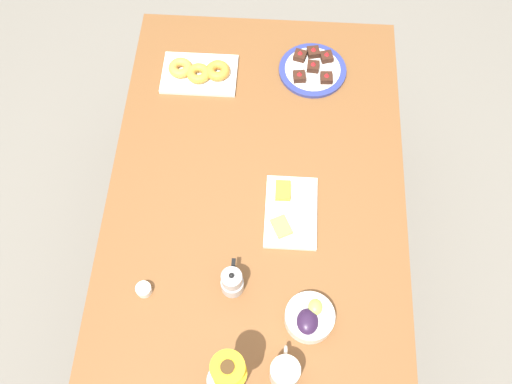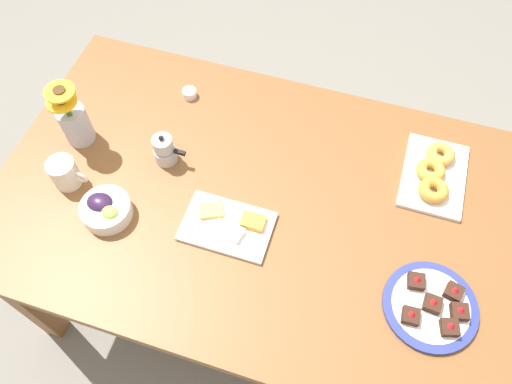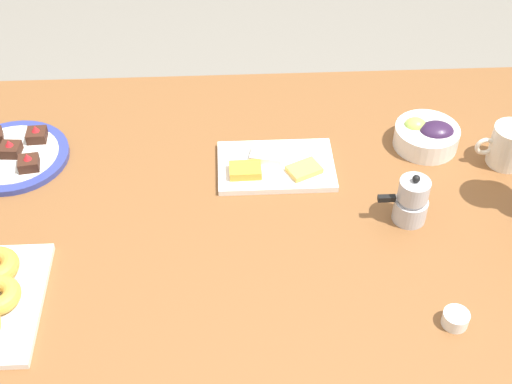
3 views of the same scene
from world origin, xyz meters
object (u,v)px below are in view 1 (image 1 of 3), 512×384
(croissant_platter, at_px, (199,72))
(flower_vase, at_px, (225,382))
(jam_cup_honey, at_px, (144,289))
(moka_pot, at_px, (232,282))
(dining_table, at_px, (256,209))
(dessert_plate, at_px, (313,69))
(coffee_mug, at_px, (285,372))
(grape_bowl, at_px, (309,318))
(cheese_platter, at_px, (290,211))

(croissant_platter, bearing_deg, flower_vase, -170.06)
(flower_vase, bearing_deg, jam_cup_honey, 45.85)
(croissant_platter, xyz_separation_m, moka_pot, (-0.82, -0.19, 0.03))
(croissant_platter, height_order, flower_vase, flower_vase)
(dining_table, height_order, flower_vase, flower_vase)
(dining_table, bearing_deg, croissant_platter, 25.80)
(dessert_plate, bearing_deg, dining_table, 161.78)
(jam_cup_honey, bearing_deg, flower_vase, -134.15)
(coffee_mug, distance_m, flower_vase, 0.17)
(grape_bowl, relative_size, cheese_platter, 0.57)
(dining_table, distance_m, jam_cup_honey, 0.48)
(coffee_mug, distance_m, grape_bowl, 0.18)
(cheese_platter, xyz_separation_m, dessert_plate, (0.60, -0.06, 0.00))
(flower_vase, height_order, moka_pot, flower_vase)
(cheese_platter, bearing_deg, dessert_plate, -6.21)
(cheese_platter, distance_m, croissant_platter, 0.65)
(dining_table, height_order, croissant_platter, croissant_platter)
(cheese_platter, height_order, croissant_platter, croissant_platter)
(dining_table, xyz_separation_m, moka_pot, (-0.32, 0.05, 0.13))
(grape_bowl, xyz_separation_m, cheese_platter, (0.36, 0.07, -0.02))
(cheese_platter, bearing_deg, coffee_mug, 179.97)
(grape_bowl, xyz_separation_m, moka_pot, (0.09, 0.24, 0.02))
(croissant_platter, xyz_separation_m, dessert_plate, (0.05, -0.42, -0.01))
(coffee_mug, xyz_separation_m, grape_bowl, (0.16, -0.07, -0.02))
(croissant_platter, height_order, dessert_plate, dessert_plate)
(cheese_platter, height_order, jam_cup_honey, cheese_platter)
(cheese_platter, relative_size, flower_vase, 1.05)
(coffee_mug, height_order, grape_bowl, coffee_mug)
(moka_pot, bearing_deg, dining_table, -9.58)
(dining_table, relative_size, dessert_plate, 6.29)
(moka_pot, bearing_deg, grape_bowl, -110.73)
(cheese_platter, distance_m, flower_vase, 0.59)
(grape_bowl, height_order, cheese_platter, grape_bowl)
(croissant_platter, distance_m, flower_vase, 1.13)
(grape_bowl, xyz_separation_m, dessert_plate, (0.95, 0.00, -0.02))
(coffee_mug, relative_size, moka_pot, 1.01)
(dining_table, relative_size, croissant_platter, 5.71)
(croissant_platter, bearing_deg, jam_cup_honey, 174.46)
(moka_pot, bearing_deg, cheese_platter, -32.20)
(flower_vase, relative_size, moka_pot, 2.07)
(jam_cup_honey, distance_m, dessert_plate, 1.02)
(flower_vase, bearing_deg, dining_table, -4.40)
(croissant_platter, bearing_deg, dining_table, -154.20)
(jam_cup_honey, relative_size, flower_vase, 0.19)
(dining_table, relative_size, coffee_mug, 13.35)
(dessert_plate, distance_m, flower_vase, 1.19)
(dining_table, xyz_separation_m, cheese_platter, (-0.05, -0.12, 0.10))
(dessert_plate, relative_size, moka_pot, 2.14)
(coffee_mug, bearing_deg, flower_vase, 104.80)
(cheese_platter, relative_size, croissant_platter, 0.93)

